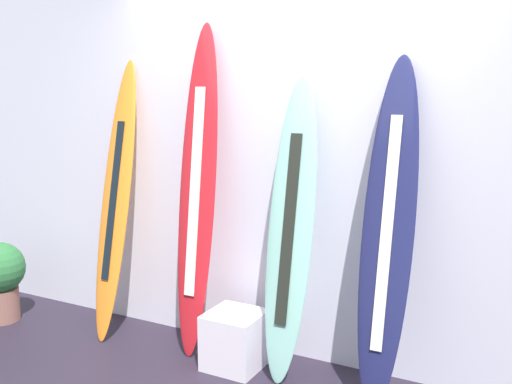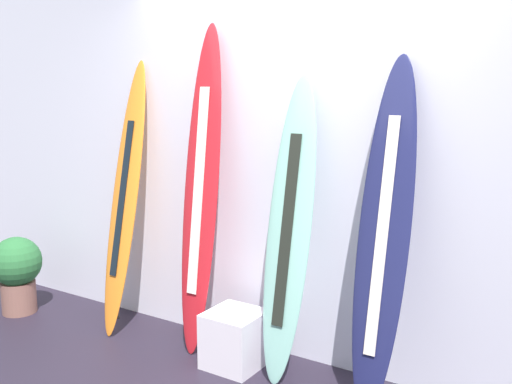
{
  "view_description": "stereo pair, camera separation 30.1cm",
  "coord_description": "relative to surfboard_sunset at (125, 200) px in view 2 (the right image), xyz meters",
  "views": [
    {
      "loc": [
        1.53,
        -2.22,
        1.8
      ],
      "look_at": [
        -0.12,
        0.95,
        1.15
      ],
      "focal_mm": 40.92,
      "sensor_mm": 36.0,
      "label": 1
    },
    {
      "loc": [
        1.79,
        -2.07,
        1.8
      ],
      "look_at": [
        -0.12,
        0.95,
        1.15
      ],
      "focal_mm": 40.92,
      "sensor_mm": 36.0,
      "label": 2
    }
  ],
  "objects": [
    {
      "name": "potted_plant",
      "position": [
        -0.98,
        -0.25,
        -0.63
      ],
      "size": [
        0.4,
        0.4,
        0.62
      ],
      "color": "#83564B",
      "rests_on": "ground"
    },
    {
      "name": "surfboard_seafoam",
      "position": [
        1.37,
        0.01,
        -0.05
      ],
      "size": [
        0.3,
        0.42,
        1.88
      ],
      "color": "#88C4B6",
      "rests_on": "ground"
    },
    {
      "name": "surfboard_navy",
      "position": [
        1.97,
        -0.0,
        -0.0
      ],
      "size": [
        0.3,
        0.47,
        1.99
      ],
      "color": "#1D204E",
      "rests_on": "ground"
    },
    {
      "name": "surfboard_crimson",
      "position": [
        0.67,
        0.04,
        0.11
      ],
      "size": [
        0.28,
        0.37,
        2.22
      ],
      "color": "red",
      "rests_on": "ground"
    },
    {
      "name": "display_block_left",
      "position": [
        1.02,
        -0.08,
        -0.8
      ],
      "size": [
        0.35,
        0.35,
        0.37
      ],
      "color": "white",
      "rests_on": "ground"
    },
    {
      "name": "surfboard_sunset",
      "position": [
        0.0,
        0.0,
        0.0
      ],
      "size": [
        0.26,
        0.49,
        2.0
      ],
      "color": "orange",
      "rests_on": "ground"
    },
    {
      "name": "wall_back",
      "position": [
        1.25,
        0.36,
        0.42
      ],
      "size": [
        7.2,
        0.2,
        2.8
      ],
      "primitive_type": "cube",
      "color": "silver",
      "rests_on": "ground"
    }
  ]
}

